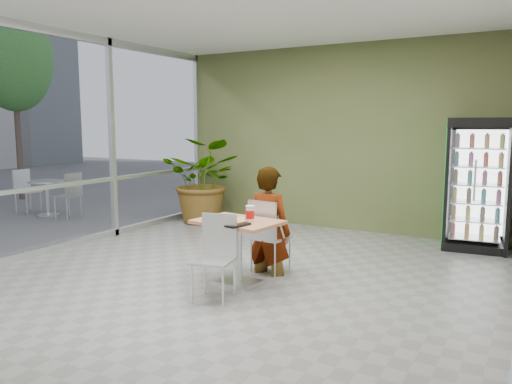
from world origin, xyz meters
TOP-DOWN VIEW (x-y plane):
  - ground at (0.00, 0.00)m, footprint 7.00×7.00m
  - room_envelope at (0.00, 0.00)m, footprint 6.00×7.00m
  - storefront_frame at (-3.00, 0.00)m, footprint 0.10×7.00m
  - dining_table at (0.13, -0.01)m, footprint 1.01×0.76m
  - chair_far at (0.22, 0.52)m, footprint 0.44×0.45m
  - chair_near at (0.17, -0.51)m, footprint 0.47×0.48m
  - seated_woman at (0.23, 0.57)m, footprint 0.64×0.45m
  - pizza_plate at (0.13, -0.01)m, footprint 0.34×0.28m
  - soda_cup at (0.28, 0.01)m, footprint 0.10×0.10m
  - napkin_stack at (-0.15, -0.17)m, footprint 0.17×0.17m
  - cafeteria_tray at (0.17, -0.26)m, footprint 0.45×0.36m
  - beverage_fridge at (2.33, 3.10)m, footprint 0.95×0.76m
  - potted_plant at (-2.33, 2.81)m, footprint 1.70×1.57m

SIDE VIEW (x-z plane):
  - ground at x=0.00m, z-range 0.00..0.00m
  - seated_woman at x=0.23m, z-range -0.30..1.34m
  - chair_near at x=0.17m, z-range 0.08..0.97m
  - dining_table at x=0.13m, z-range 0.16..0.91m
  - chair_far at x=0.22m, z-range 0.08..1.00m
  - napkin_stack at x=-0.15m, z-range 0.75..0.77m
  - cafeteria_tray at x=0.17m, z-range 0.75..0.77m
  - pizza_plate at x=0.13m, z-range 0.75..0.78m
  - potted_plant at x=-2.33m, z-range 0.00..1.59m
  - soda_cup at x=0.28m, z-range 0.75..0.93m
  - beverage_fridge at x=2.33m, z-range 0.00..1.93m
  - room_envelope at x=0.00m, z-range 0.00..3.20m
  - storefront_frame at x=-3.00m, z-range 0.00..3.20m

